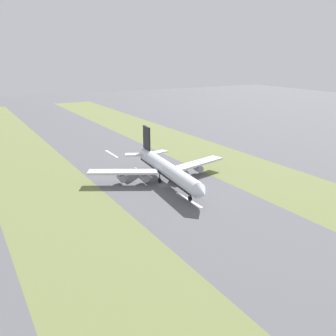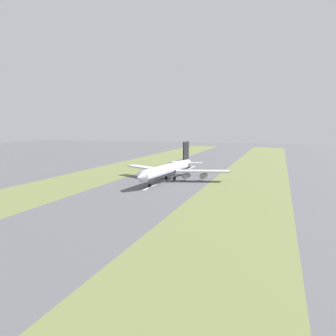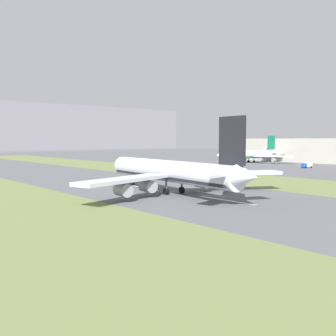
# 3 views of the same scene
# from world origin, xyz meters

# --- Properties ---
(ground_plane) EXTENTS (800.00, 800.00, 0.00)m
(ground_plane) POSITION_xyz_m (0.00, 0.00, 0.00)
(ground_plane) COLOR #56565B
(grass_median_west) EXTENTS (40.00, 600.00, 0.01)m
(grass_median_west) POSITION_xyz_m (-45.00, 0.00, 0.00)
(grass_median_west) COLOR olive
(grass_median_west) RESTS_ON ground
(grass_median_east) EXTENTS (40.00, 600.00, 0.01)m
(grass_median_east) POSITION_xyz_m (45.00, 0.00, 0.00)
(grass_median_east) COLOR olive
(grass_median_east) RESTS_ON ground
(centreline_dash_near) EXTENTS (1.20, 18.00, 0.01)m
(centreline_dash_near) POSITION_xyz_m (0.00, -60.27, 0.01)
(centreline_dash_near) COLOR silver
(centreline_dash_near) RESTS_ON ground
(centreline_dash_mid) EXTENTS (1.20, 18.00, 0.01)m
(centreline_dash_mid) POSITION_xyz_m (0.00, -20.27, 0.01)
(centreline_dash_mid) COLOR silver
(centreline_dash_mid) RESTS_ON ground
(centreline_dash_far) EXTENTS (1.20, 18.00, 0.01)m
(centreline_dash_far) POSITION_xyz_m (0.00, 19.73, 0.01)
(centreline_dash_far) COLOR silver
(centreline_dash_far) RESTS_ON ground
(airplane_main_jet) EXTENTS (63.77, 67.20, 20.20)m
(airplane_main_jet) POSITION_xyz_m (-2.39, -2.16, 6.02)
(airplane_main_jet) COLOR silver
(airplane_main_jet) RESTS_ON ground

